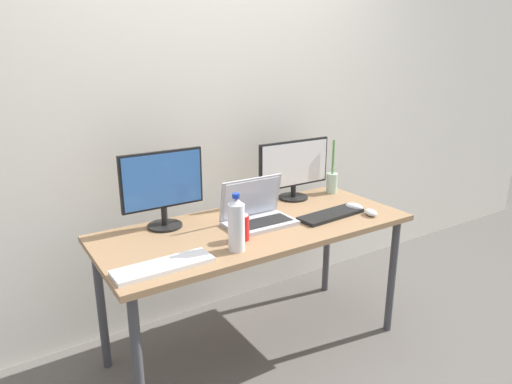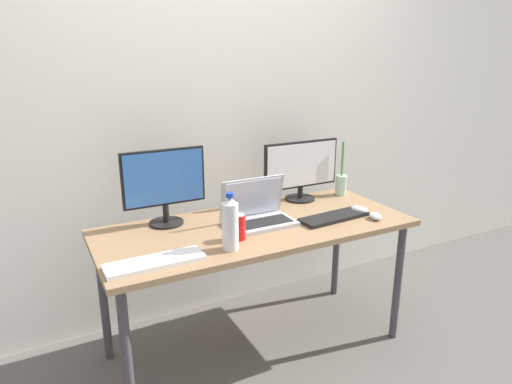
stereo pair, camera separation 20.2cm
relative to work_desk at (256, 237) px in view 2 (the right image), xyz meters
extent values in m
plane|color=#5B5651|center=(0.00, 0.00, -0.67)|extent=(16.00, 16.00, 0.00)
cube|color=silver|center=(0.00, 0.59, 0.63)|extent=(7.00, 0.08, 2.60)
cylinder|color=#424247|center=(-0.76, -0.29, -0.32)|extent=(0.04, 0.04, 0.71)
cylinder|color=#424247|center=(0.76, -0.29, -0.32)|extent=(0.04, 0.04, 0.71)
cylinder|color=#424247|center=(-0.76, 0.29, -0.32)|extent=(0.04, 0.04, 0.71)
cylinder|color=#424247|center=(0.76, 0.29, -0.32)|extent=(0.04, 0.04, 0.71)
cube|color=#93704C|center=(0.00, 0.00, 0.05)|extent=(1.64, 0.69, 0.03)
cylinder|color=black|center=(-0.41, 0.23, 0.07)|extent=(0.18, 0.18, 0.01)
cylinder|color=black|center=(-0.41, 0.23, 0.13)|extent=(0.03, 0.03, 0.09)
cube|color=black|center=(-0.41, 0.23, 0.32)|extent=(0.43, 0.02, 0.29)
cube|color=#3366B2|center=(-0.41, 0.22, 0.32)|extent=(0.41, 0.01, 0.27)
cylinder|color=black|center=(0.44, 0.26, 0.07)|extent=(0.18, 0.18, 0.01)
cylinder|color=black|center=(0.44, 0.26, 0.11)|extent=(0.03, 0.03, 0.07)
cube|color=black|center=(0.44, 0.26, 0.29)|extent=(0.50, 0.02, 0.28)
cube|color=white|center=(0.44, 0.25, 0.29)|extent=(0.47, 0.01, 0.26)
cube|color=#B7B7BC|center=(0.02, -0.01, 0.08)|extent=(0.36, 0.22, 0.02)
cube|color=black|center=(0.02, -0.03, 0.09)|extent=(0.32, 0.12, 0.00)
cube|color=#B7B7BC|center=(0.02, 0.08, 0.19)|extent=(0.36, 0.05, 0.22)
cube|color=silver|center=(0.02, 0.07, 0.19)|extent=(0.32, 0.04, 0.20)
cube|color=black|center=(0.42, -0.11, 0.08)|extent=(0.41, 0.16, 0.02)
cube|color=white|center=(-0.59, -0.21, 0.08)|extent=(0.42, 0.14, 0.02)
ellipsoid|color=silver|center=(0.61, -0.22, 0.08)|extent=(0.08, 0.10, 0.03)
ellipsoid|color=silver|center=(0.60, -0.10, 0.09)|extent=(0.09, 0.12, 0.04)
cylinder|color=silver|center=(-0.24, -0.22, 0.18)|extent=(0.08, 0.08, 0.22)
cone|color=silver|center=(-0.24, -0.22, 0.30)|extent=(0.07, 0.07, 0.03)
cylinder|color=#1938B2|center=(-0.24, -0.22, 0.33)|extent=(0.03, 0.03, 0.02)
cylinder|color=red|center=(-0.16, -0.13, 0.13)|extent=(0.07, 0.07, 0.12)
cylinder|color=silver|center=(-0.16, -0.13, 0.19)|extent=(0.06, 0.06, 0.00)
cylinder|color=#B2D1B7|center=(0.72, 0.22, 0.13)|extent=(0.07, 0.07, 0.13)
cylinder|color=#519342|center=(0.72, 0.22, 0.30)|extent=(0.01, 0.01, 0.22)
camera|label=1|loc=(-1.20, -1.87, 0.93)|focal=32.00mm
camera|label=2|loc=(-1.02, -1.97, 0.93)|focal=32.00mm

